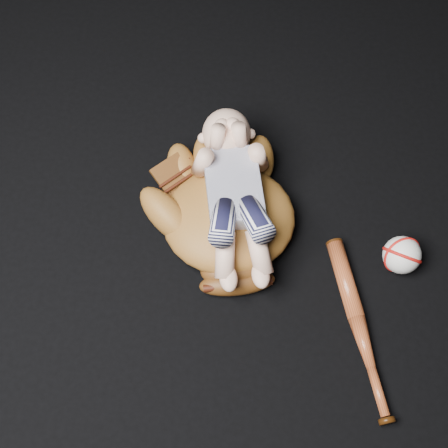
{
  "coord_description": "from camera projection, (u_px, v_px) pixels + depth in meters",
  "views": [
    {
      "loc": [
        -0.13,
        -0.47,
        1.25
      ],
      "look_at": [
        -0.15,
        0.14,
        0.07
      ],
      "focal_mm": 50.0,
      "sensor_mm": 36.0,
      "label": 1
    }
  ],
  "objects": [
    {
      "name": "newborn_baby",
      "position": [
        236.0,
        198.0,
        1.29
      ],
      "size": [
        0.24,
        0.43,
        0.16
      ],
      "primitive_type": null,
      "rotation": [
        0.0,
        0.0,
        0.15
      ],
      "color": "#E1AD91",
      "rests_on": "baseball_glove"
    },
    {
      "name": "baseball_glove",
      "position": [
        229.0,
        215.0,
        1.34
      ],
      "size": [
        0.42,
        0.46,
        0.13
      ],
      "primitive_type": null,
      "rotation": [
        0.0,
        0.0,
        0.16
      ],
      "color": "brown",
      "rests_on": "ground"
    },
    {
      "name": "baseball",
      "position": [
        402.0,
        255.0,
        1.32
      ],
      "size": [
        0.08,
        0.08,
        0.08
      ],
      "primitive_type": "sphere",
      "rotation": [
        0.0,
        0.0,
        -0.03
      ],
      "color": "white",
      "rests_on": "ground"
    },
    {
      "name": "baseball_bat",
      "position": [
        359.0,
        328.0,
        1.27
      ],
      "size": [
        0.12,
        0.39,
        0.04
      ],
      "primitive_type": null,
      "rotation": [
        0.0,
        0.0,
        0.22
      ],
      "color": "#913C1C",
      "rests_on": "ground"
    }
  ]
}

